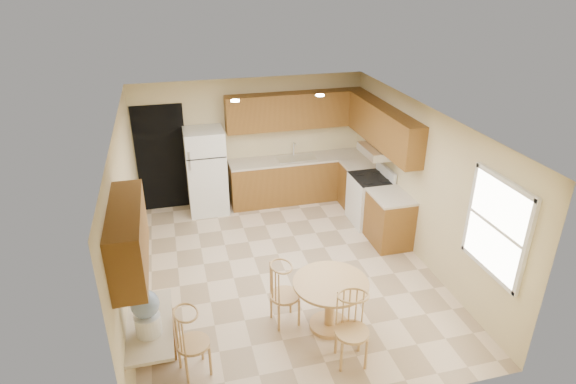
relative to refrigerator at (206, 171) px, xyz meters
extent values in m
plane|color=beige|center=(0.95, -2.40, -0.83)|extent=(5.50, 5.50, 0.00)
cube|color=white|center=(0.95, -2.40, 1.67)|extent=(4.50, 5.50, 0.02)
cube|color=#C6B186|center=(0.95, 0.35, 0.42)|extent=(4.50, 0.02, 2.50)
cube|color=#C6B186|center=(0.95, -5.15, 0.42)|extent=(4.50, 0.02, 2.50)
cube|color=#C6B186|center=(-1.30, -2.40, 0.42)|extent=(0.02, 5.50, 2.50)
cube|color=#C6B186|center=(3.20, -2.40, 0.42)|extent=(0.02, 5.50, 2.50)
cube|color=black|center=(-0.80, 0.34, 0.22)|extent=(0.90, 0.02, 2.10)
cube|color=brown|center=(1.83, 0.05, -0.40)|extent=(2.75, 0.60, 0.87)
cube|color=beige|center=(1.83, 0.05, 0.06)|extent=(2.75, 0.63, 0.04)
cube|color=brown|center=(2.90, -0.54, -0.40)|extent=(0.60, 0.59, 0.87)
cube|color=beige|center=(2.90, -0.54, 0.06)|extent=(0.63, 0.59, 0.04)
cube|color=brown|center=(2.90, -2.00, -0.40)|extent=(0.60, 0.80, 0.87)
cube|color=beige|center=(2.90, -2.00, 0.06)|extent=(0.63, 0.80, 0.04)
cube|color=brown|center=(1.83, 0.19, 1.02)|extent=(2.75, 0.33, 0.70)
cube|color=brown|center=(3.04, -1.19, 1.02)|extent=(0.33, 2.42, 0.70)
cube|color=brown|center=(-1.13, -4.00, 1.02)|extent=(0.33, 1.40, 0.70)
cube|color=silver|center=(1.80, 0.05, 0.08)|extent=(0.78, 0.44, 0.01)
cube|color=silver|center=(2.95, -1.22, 0.59)|extent=(0.50, 0.76, 0.14)
cube|color=brown|center=(-1.05, -3.72, -0.47)|extent=(0.48, 0.42, 0.72)
cube|color=beige|center=(-1.05, -4.10, -0.08)|extent=(0.50, 1.20, 0.04)
cube|color=white|center=(3.18, -4.25, 0.67)|extent=(0.05, 1.00, 1.20)
cube|color=white|center=(3.17, -4.25, 1.29)|extent=(0.05, 1.10, 0.06)
cube|color=white|center=(3.17, -4.25, 0.05)|extent=(0.05, 1.10, 0.06)
cube|color=white|center=(3.17, -4.78, 0.67)|extent=(0.05, 0.06, 1.28)
cube|color=white|center=(3.17, -3.72, 0.67)|extent=(0.05, 0.06, 1.28)
cylinder|color=white|center=(0.45, -1.20, 1.65)|extent=(0.14, 0.14, 0.02)
cylinder|color=white|center=(1.85, -1.20, 1.65)|extent=(0.14, 0.14, 0.02)
cube|color=white|center=(0.00, 0.00, 0.00)|extent=(0.73, 0.69, 1.67)
cube|color=black|center=(0.00, -0.35, 0.39)|extent=(0.72, 0.01, 0.02)
cube|color=silver|center=(-0.31, -0.36, 0.29)|extent=(0.03, 0.03, 0.18)
cube|color=silver|center=(-0.31, -0.36, 0.49)|extent=(0.03, 0.03, 0.14)
cube|color=white|center=(2.87, -1.22, -0.38)|extent=(0.65, 0.76, 0.90)
cube|color=black|center=(2.87, -1.22, 0.07)|extent=(0.64, 0.75, 0.02)
cube|color=white|center=(3.15, -1.22, 0.17)|extent=(0.06, 0.76, 0.18)
cylinder|color=tan|center=(1.20, -3.82, -0.80)|extent=(0.53, 0.53, 0.06)
cylinder|color=tan|center=(1.20, -3.82, -0.48)|extent=(0.13, 0.13, 0.65)
cylinder|color=tan|center=(1.20, -3.82, -0.12)|extent=(0.98, 0.98, 0.04)
cylinder|color=tan|center=(0.65, -3.57, -0.40)|extent=(0.40, 0.40, 0.04)
cylinder|color=tan|center=(0.51, -3.42, -0.62)|extent=(0.03, 0.03, 0.43)
cylinder|color=tan|center=(0.80, -3.42, -0.62)|extent=(0.03, 0.03, 0.43)
cylinder|color=tan|center=(0.51, -3.71, -0.62)|extent=(0.03, 0.03, 0.43)
cylinder|color=tan|center=(0.80, -3.71, -0.62)|extent=(0.03, 0.03, 0.43)
cylinder|color=tan|center=(1.25, -4.47, -0.38)|extent=(0.42, 0.42, 0.04)
cylinder|color=tan|center=(1.10, -4.32, -0.61)|extent=(0.04, 0.04, 0.45)
cylinder|color=tan|center=(1.40, -4.32, -0.61)|extent=(0.04, 0.04, 0.45)
cylinder|color=tan|center=(1.10, -4.62, -0.61)|extent=(0.04, 0.04, 0.45)
cylinder|color=tan|center=(1.40, -4.62, -0.61)|extent=(0.04, 0.04, 0.45)
cylinder|color=tan|center=(-0.60, -4.16, -0.41)|extent=(0.40, 0.40, 0.04)
cylinder|color=tan|center=(-0.74, -4.02, -0.62)|extent=(0.03, 0.03, 0.43)
cylinder|color=tan|center=(-0.46, -4.02, -0.62)|extent=(0.03, 0.03, 0.43)
cylinder|color=tan|center=(-0.74, -4.30, -0.62)|extent=(0.03, 0.03, 0.43)
cylinder|color=tan|center=(-0.46, -4.30, -0.62)|extent=(0.03, 0.03, 0.43)
cylinder|color=white|center=(-1.05, -4.25, 0.06)|extent=(0.28, 0.28, 0.24)
sphere|color=#7D99C1|center=(-1.05, -4.25, 0.33)|extent=(0.30, 0.30, 0.30)
cylinder|color=#7D99C1|center=(-1.05, -4.25, 0.52)|extent=(0.08, 0.08, 0.09)
camera|label=1|loc=(-0.60, -8.60, 3.60)|focal=30.00mm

